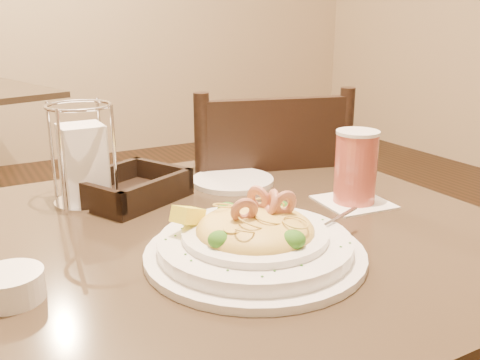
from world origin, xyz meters
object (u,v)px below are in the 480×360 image
main_table (245,338)px  butter_ramekin (10,286)px  napkin_caddy (83,161)px  side_plate (233,181)px  dining_chair_near (260,239)px  pasta_bowl (255,239)px  drink_glass (356,168)px  bread_basket (131,190)px

main_table → butter_ramekin: bearing=-169.6°
main_table → napkin_caddy: napkin_caddy is taller
main_table → napkin_caddy: 0.47m
side_plate → butter_ramekin: 0.59m
dining_chair_near → main_table: bearing=70.6°
dining_chair_near → pasta_bowl: 0.68m
drink_glass → bread_basket: size_ratio=0.58×
main_table → butter_ramekin: 0.48m
pasta_bowl → butter_ramekin: (-0.35, 0.05, -0.01)m
drink_glass → butter_ramekin: 0.66m
pasta_bowl → drink_glass: 0.33m
napkin_caddy → butter_ramekin: (-0.18, -0.33, -0.07)m
napkin_caddy → side_plate: napkin_caddy is taller
drink_glass → napkin_caddy: bearing=150.8°
side_plate → main_table: bearing=-113.2°
bread_basket → side_plate: size_ratio=1.39×
drink_glass → dining_chair_near: bearing=86.1°
dining_chair_near → drink_glass: 0.51m
main_table → pasta_bowl: 0.30m
dining_chair_near → pasta_bowl: bearing=73.0°
main_table → side_plate: (0.10, 0.23, 0.24)m
main_table → side_plate: size_ratio=4.91×
bread_basket → napkin_caddy: bearing=163.3°
drink_glass → napkin_caddy: 0.54m
pasta_bowl → dining_chair_near: bearing=57.9°
napkin_caddy → butter_ramekin: size_ratio=2.27×
main_table → butter_ramekin: (-0.40, -0.07, 0.25)m
main_table → dining_chair_near: 0.49m
dining_chair_near → napkin_caddy: napkin_caddy is taller
pasta_bowl → drink_glass: size_ratio=2.57×
side_plate → dining_chair_near: bearing=44.0°
bread_basket → side_plate: 0.23m
pasta_bowl → napkin_caddy: 0.42m
bread_basket → pasta_bowl: bearing=-77.1°
main_table → dining_chair_near: (0.28, 0.40, -0.01)m
drink_glass → side_plate: size_ratio=0.80×
napkin_caddy → side_plate: size_ratio=1.10×
dining_chair_near → napkin_caddy: size_ratio=4.61×
napkin_caddy → pasta_bowl: bearing=-66.6°
drink_glass → pasta_bowl: bearing=-158.1°
drink_glass → napkin_caddy: napkin_caddy is taller
bread_basket → napkin_caddy: napkin_caddy is taller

